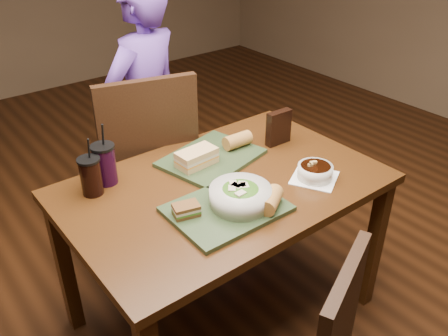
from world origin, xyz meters
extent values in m
plane|color=#381C0B|center=(0.00, 0.00, 0.00)|extent=(6.00, 6.00, 0.00)
cube|color=#3F220C|center=(0.60, -0.38, 0.35)|extent=(0.06, 0.06, 0.71)
cube|color=#3F220C|center=(-0.60, 0.38, 0.35)|extent=(0.06, 0.06, 0.71)
cube|color=#3F220C|center=(0.60, 0.38, 0.35)|extent=(0.06, 0.06, 0.71)
cube|color=#3F220C|center=(0.00, 0.00, 0.73)|extent=(1.30, 0.85, 0.04)
cube|color=black|center=(-0.14, -0.74, 0.66)|extent=(0.37, 0.19, 0.46)
cube|color=black|center=(-0.08, 0.67, 0.50)|extent=(0.57, 0.57, 0.04)
cube|color=black|center=(-0.08, 0.46, 0.80)|extent=(0.46, 0.16, 0.56)
cube|color=black|center=(-0.28, 0.47, 0.24)|extent=(0.04, 0.04, 0.48)
cube|color=black|center=(0.12, 0.47, 0.24)|extent=(0.04, 0.04, 0.48)
cube|color=black|center=(-0.28, 0.87, 0.24)|extent=(0.04, 0.04, 0.48)
cube|color=black|center=(0.12, 0.87, 0.24)|extent=(0.04, 0.04, 0.48)
imported|color=#643BA3|center=(0.14, 0.89, 0.73)|extent=(0.61, 0.49, 1.45)
cube|color=#2A3B20|center=(-0.12, -0.16, 0.76)|extent=(0.42, 0.32, 0.02)
cube|color=#2A3B20|center=(0.07, 0.19, 0.76)|extent=(0.48, 0.41, 0.02)
cylinder|color=silver|center=(-0.06, -0.18, 0.80)|extent=(0.23, 0.23, 0.07)
ellipsoid|color=#427219|center=(-0.06, -0.18, 0.82)|extent=(0.19, 0.19, 0.06)
cube|color=beige|center=(-0.04, -0.18, 0.84)|extent=(0.04, 0.05, 0.01)
cube|color=beige|center=(-0.04, -0.17, 0.84)|extent=(0.05, 0.05, 0.01)
cube|color=beige|center=(-0.07, -0.16, 0.84)|extent=(0.04, 0.04, 0.01)
cube|color=beige|center=(-0.09, -0.16, 0.84)|extent=(0.05, 0.05, 0.01)
cube|color=beige|center=(-0.09, -0.21, 0.84)|extent=(0.04, 0.03, 0.01)
cube|color=beige|center=(-0.07, -0.14, 0.84)|extent=(0.04, 0.05, 0.01)
cube|color=beige|center=(-0.06, -0.17, 0.84)|extent=(0.04, 0.03, 0.01)
cube|color=white|center=(0.32, -0.21, 0.75)|extent=(0.24, 0.24, 0.00)
cylinder|color=silver|center=(0.32, -0.21, 0.78)|extent=(0.15, 0.15, 0.06)
cylinder|color=black|center=(0.32, -0.21, 0.81)|extent=(0.13, 0.13, 0.01)
cube|color=#B28947|center=(0.30, -0.19, 0.82)|extent=(0.02, 0.02, 0.01)
cube|color=#B28947|center=(0.30, -0.20, 0.82)|extent=(0.02, 0.02, 0.01)
cube|color=#B28947|center=(0.33, -0.19, 0.82)|extent=(0.02, 0.02, 0.01)
cube|color=#B28947|center=(0.32, -0.19, 0.82)|extent=(0.02, 0.02, 0.01)
cube|color=#593819|center=(-0.26, -0.11, 0.77)|extent=(0.11, 0.09, 0.01)
cube|color=#3F721E|center=(-0.26, -0.11, 0.79)|extent=(0.11, 0.09, 0.01)
cube|color=beige|center=(-0.26, -0.11, 0.79)|extent=(0.11, 0.09, 0.01)
cube|color=#593819|center=(-0.26, -0.11, 0.81)|extent=(0.11, 0.09, 0.01)
cube|color=tan|center=(-0.02, 0.17, 0.78)|extent=(0.18, 0.11, 0.02)
cube|color=orange|center=(-0.02, 0.17, 0.80)|extent=(0.18, 0.11, 0.01)
cube|color=beige|center=(-0.02, 0.17, 0.81)|extent=(0.18, 0.11, 0.01)
cube|color=tan|center=(-0.02, 0.17, 0.83)|extent=(0.18, 0.11, 0.02)
cylinder|color=#AD7533|center=(0.01, -0.27, 0.80)|extent=(0.14, 0.12, 0.06)
cylinder|color=#AD7533|center=(0.22, 0.18, 0.80)|extent=(0.13, 0.07, 0.07)
cylinder|color=black|center=(-0.46, 0.26, 0.82)|extent=(0.08, 0.08, 0.15)
cylinder|color=black|center=(-0.46, 0.26, 0.90)|extent=(0.09, 0.09, 0.01)
cylinder|color=black|center=(-0.45, 0.26, 0.94)|extent=(0.01, 0.02, 0.09)
cylinder|color=black|center=(-0.38, 0.30, 0.83)|extent=(0.09, 0.09, 0.16)
cylinder|color=black|center=(-0.38, 0.30, 0.92)|extent=(0.10, 0.10, 0.01)
cylinder|color=black|center=(-0.37, 0.30, 0.96)|extent=(0.01, 0.03, 0.10)
cube|color=black|center=(0.42, 0.12, 0.83)|extent=(0.13, 0.04, 0.16)
camera|label=1|loc=(-1.02, -1.30, 1.80)|focal=38.00mm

